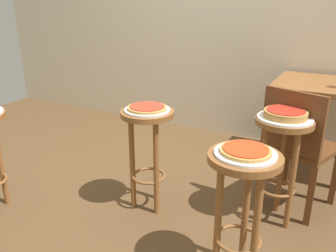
# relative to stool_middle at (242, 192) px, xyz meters

# --- Properties ---
(ground_plane) EXTENTS (6.00, 6.00, 0.00)m
(ground_plane) POSITION_rel_stool_middle_xyz_m (-0.82, 0.36, -0.50)
(ground_plane) COLOR brown
(stool_middle) EXTENTS (0.34, 0.34, 0.70)m
(stool_middle) POSITION_rel_stool_middle_xyz_m (0.00, 0.00, 0.00)
(stool_middle) COLOR brown
(stool_middle) RESTS_ON ground_plane
(serving_plate_middle) EXTENTS (0.29, 0.29, 0.01)m
(serving_plate_middle) POSITION_rel_stool_middle_xyz_m (-0.00, 0.00, 0.20)
(serving_plate_middle) COLOR silver
(serving_plate_middle) RESTS_ON stool_middle
(pizza_middle) EXTENTS (0.24, 0.24, 0.02)m
(pizza_middle) POSITION_rel_stool_middle_xyz_m (-0.00, 0.00, 0.22)
(pizza_middle) COLOR tan
(pizza_middle) RESTS_ON serving_plate_middle
(stool_leftside) EXTENTS (0.34, 0.34, 0.70)m
(stool_leftside) POSITION_rel_stool_middle_xyz_m (-0.74, 0.36, 0.00)
(stool_leftside) COLOR brown
(stool_leftside) RESTS_ON ground_plane
(serving_plate_leftside) EXTENTS (0.30, 0.30, 0.01)m
(serving_plate_leftside) POSITION_rel_stool_middle_xyz_m (-0.74, 0.36, 0.20)
(serving_plate_leftside) COLOR silver
(serving_plate_leftside) RESTS_ON stool_leftside
(pizza_leftside) EXTENTS (0.25, 0.25, 0.02)m
(pizza_leftside) POSITION_rel_stool_middle_xyz_m (-0.74, 0.36, 0.22)
(pizza_leftside) COLOR tan
(pizza_leftside) RESTS_ON serving_plate_leftside
(stool_rear) EXTENTS (0.34, 0.34, 0.70)m
(stool_rear) POSITION_rel_stool_middle_xyz_m (0.07, 0.60, 0.00)
(stool_rear) COLOR brown
(stool_rear) RESTS_ON ground_plane
(serving_plate_rear) EXTENTS (0.32, 0.32, 0.01)m
(serving_plate_rear) POSITION_rel_stool_middle_xyz_m (0.07, 0.60, 0.20)
(serving_plate_rear) COLOR silver
(serving_plate_rear) RESTS_ON stool_rear
(pizza_rear) EXTENTS (0.25, 0.25, 0.05)m
(pizza_rear) POSITION_rel_stool_middle_xyz_m (0.07, 0.60, 0.23)
(pizza_rear) COLOR #B78442
(pizza_rear) RESTS_ON serving_plate_rear
(dining_table) EXTENTS (0.85, 0.73, 0.74)m
(dining_table) POSITION_rel_stool_middle_xyz_m (0.25, 1.54, 0.11)
(dining_table) COLOR brown
(dining_table) RESTS_ON ground_plane
(wooden_chair) EXTENTS (0.51, 0.51, 0.85)m
(wooden_chair) POSITION_rel_stool_middle_xyz_m (0.14, 0.81, -0.04)
(wooden_chair) COLOR #5B3319
(wooden_chair) RESTS_ON ground_plane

